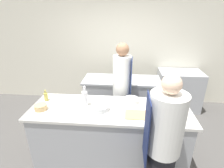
{
  "coord_description": "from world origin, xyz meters",
  "views": [
    {
      "loc": [
        0.23,
        -2.27,
        2.29
      ],
      "look_at": [
        0.0,
        0.35,
        1.18
      ],
      "focal_mm": 28.0,
      "sensor_mm": 36.0,
      "label": 1
    }
  ],
  "objects_px": {
    "chef_at_stove": "(122,90)",
    "bowl_prep_small": "(131,100)",
    "chef_at_prep_near": "(162,145)",
    "bowl_wooden_salad": "(101,108)",
    "bottle_vinegar": "(46,96)",
    "oven_range": "(178,90)",
    "bottle_olive_oil": "(166,105)",
    "bottle_wine": "(85,98)",
    "bowl_mixing_large": "(164,119)",
    "bowl_ceramic_blue": "(41,107)"
  },
  "relations": [
    {
      "from": "bottle_wine",
      "to": "bowl_mixing_large",
      "type": "relative_size",
      "value": 1.72
    },
    {
      "from": "bowl_mixing_large",
      "to": "bottle_olive_oil",
      "type": "bearing_deg",
      "value": 73.6
    },
    {
      "from": "bottle_vinegar",
      "to": "bottle_wine",
      "type": "bearing_deg",
      "value": -7.89
    },
    {
      "from": "bowl_prep_small",
      "to": "bowl_wooden_salad",
      "type": "distance_m",
      "value": 0.53
    },
    {
      "from": "bottle_vinegar",
      "to": "bowl_prep_small",
      "type": "xyz_separation_m",
      "value": [
        1.38,
        0.06,
        -0.04
      ]
    },
    {
      "from": "bottle_wine",
      "to": "bowl_wooden_salad",
      "type": "bearing_deg",
      "value": -24.5
    },
    {
      "from": "chef_at_stove",
      "to": "bowl_wooden_salad",
      "type": "relative_size",
      "value": 7.2
    },
    {
      "from": "chef_at_prep_near",
      "to": "bottle_vinegar",
      "type": "distance_m",
      "value": 1.91
    },
    {
      "from": "chef_at_stove",
      "to": "bowl_wooden_salad",
      "type": "xyz_separation_m",
      "value": [
        -0.29,
        -0.76,
        0.06
      ]
    },
    {
      "from": "chef_at_prep_near",
      "to": "bottle_olive_oil",
      "type": "distance_m",
      "value": 0.65
    },
    {
      "from": "oven_range",
      "to": "bottle_olive_oil",
      "type": "distance_m",
      "value": 2.01
    },
    {
      "from": "bowl_mixing_large",
      "to": "bowl_ceramic_blue",
      "type": "distance_m",
      "value": 1.76
    },
    {
      "from": "oven_range",
      "to": "bowl_ceramic_blue",
      "type": "bearing_deg",
      "value": -143.46
    },
    {
      "from": "bottle_olive_oil",
      "to": "oven_range",
      "type": "bearing_deg",
      "value": 68.34
    },
    {
      "from": "oven_range",
      "to": "bottle_vinegar",
      "type": "relative_size",
      "value": 5.28
    },
    {
      "from": "chef_at_prep_near",
      "to": "bowl_ceramic_blue",
      "type": "height_order",
      "value": "chef_at_prep_near"
    },
    {
      "from": "chef_at_stove",
      "to": "bowl_mixing_large",
      "type": "height_order",
      "value": "chef_at_stove"
    },
    {
      "from": "chef_at_prep_near",
      "to": "bowl_mixing_large",
      "type": "relative_size",
      "value": 9.3
    },
    {
      "from": "oven_range",
      "to": "bottle_wine",
      "type": "bearing_deg",
      "value": -138.45
    },
    {
      "from": "chef_at_prep_near",
      "to": "bowl_wooden_salad",
      "type": "bearing_deg",
      "value": 53.94
    },
    {
      "from": "bottle_vinegar",
      "to": "oven_range",
      "type": "bearing_deg",
      "value": 31.89
    },
    {
      "from": "chef_at_prep_near",
      "to": "bowl_wooden_salad",
      "type": "distance_m",
      "value": 1.0
    },
    {
      "from": "bottle_olive_oil",
      "to": "bowl_mixing_large",
      "type": "height_order",
      "value": "bottle_olive_oil"
    },
    {
      "from": "bottle_olive_oil",
      "to": "bottle_vinegar",
      "type": "xyz_separation_m",
      "value": [
        -1.86,
        0.19,
        -0.04
      ]
    },
    {
      "from": "oven_range",
      "to": "chef_at_prep_near",
      "type": "bearing_deg",
      "value": -109.48
    },
    {
      "from": "bottle_vinegar",
      "to": "bowl_wooden_salad",
      "type": "relative_size",
      "value": 0.76
    },
    {
      "from": "bowl_ceramic_blue",
      "to": "bottle_olive_oil",
      "type": "bearing_deg",
      "value": 2.74
    },
    {
      "from": "bowl_prep_small",
      "to": "bowl_ceramic_blue",
      "type": "xyz_separation_m",
      "value": [
        -1.34,
        -0.34,
        0.01
      ]
    },
    {
      "from": "chef_at_prep_near",
      "to": "bottle_wine",
      "type": "height_order",
      "value": "chef_at_prep_near"
    },
    {
      "from": "oven_range",
      "to": "bottle_wine",
      "type": "xyz_separation_m",
      "value": [
        -1.91,
        -1.7,
        0.58
      ]
    },
    {
      "from": "bowl_wooden_salad",
      "to": "bottle_olive_oil",
      "type": "bearing_deg",
      "value": 1.18
    },
    {
      "from": "bottle_olive_oil",
      "to": "bowl_mixing_large",
      "type": "distance_m",
      "value": 0.26
    },
    {
      "from": "bowl_mixing_large",
      "to": "oven_range",
      "type": "bearing_deg",
      "value": 68.92
    },
    {
      "from": "oven_range",
      "to": "bowl_prep_small",
      "type": "bearing_deg",
      "value": -127.87
    },
    {
      "from": "chef_at_stove",
      "to": "bowl_wooden_salad",
      "type": "distance_m",
      "value": 0.81
    },
    {
      "from": "chef_at_prep_near",
      "to": "bottle_wine",
      "type": "distance_m",
      "value": 1.29
    },
    {
      "from": "bottle_olive_oil",
      "to": "bowl_prep_small",
      "type": "height_order",
      "value": "bottle_olive_oil"
    },
    {
      "from": "bowl_prep_small",
      "to": "chef_at_stove",
      "type": "bearing_deg",
      "value": 109.36
    },
    {
      "from": "bottle_vinegar",
      "to": "bowl_mixing_large",
      "type": "distance_m",
      "value": 1.85
    },
    {
      "from": "oven_range",
      "to": "bottle_vinegar",
      "type": "bearing_deg",
      "value": -148.11
    },
    {
      "from": "bottle_vinegar",
      "to": "bowl_prep_small",
      "type": "relative_size",
      "value": 0.78
    },
    {
      "from": "oven_range",
      "to": "bottle_olive_oil",
      "type": "relative_size",
      "value": 3.49
    },
    {
      "from": "bottle_wine",
      "to": "bowl_prep_small",
      "type": "height_order",
      "value": "bottle_wine"
    },
    {
      "from": "bottle_olive_oil",
      "to": "bowl_mixing_large",
      "type": "xyz_separation_m",
      "value": [
        -0.07,
        -0.23,
        -0.08
      ]
    },
    {
      "from": "bottle_vinegar",
      "to": "bottle_wine",
      "type": "height_order",
      "value": "bottle_wine"
    },
    {
      "from": "chef_at_stove",
      "to": "bowl_prep_small",
      "type": "height_order",
      "value": "chef_at_stove"
    },
    {
      "from": "bowl_mixing_large",
      "to": "bowl_prep_small",
      "type": "relative_size",
      "value": 0.77
    },
    {
      "from": "chef_at_stove",
      "to": "bowl_prep_small",
      "type": "bearing_deg",
      "value": 22.42
    },
    {
      "from": "oven_range",
      "to": "bottle_wine",
      "type": "height_order",
      "value": "bottle_wine"
    },
    {
      "from": "bottle_vinegar",
      "to": "bottle_wine",
      "type": "relative_size",
      "value": 0.59
    }
  ]
}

